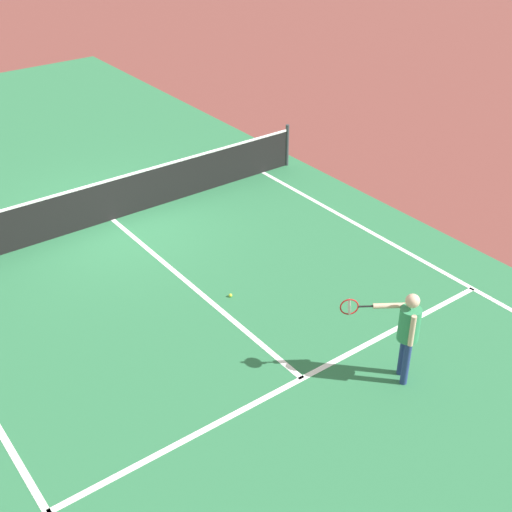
% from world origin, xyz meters
% --- Properties ---
extents(ground_plane, '(60.00, 60.00, 0.00)m').
position_xyz_m(ground_plane, '(0.00, 0.00, 0.00)').
color(ground_plane, brown).
extents(court_surface_inbounds, '(10.62, 24.40, 0.00)m').
position_xyz_m(court_surface_inbounds, '(0.00, 0.00, 0.00)').
color(court_surface_inbounds, '#2D7247').
rests_on(court_surface_inbounds, ground_plane).
extents(line_sideline_left, '(0.10, 11.89, 0.01)m').
position_xyz_m(line_sideline_left, '(-4.11, -5.95, 0.00)').
color(line_sideline_left, white).
rests_on(line_sideline_left, ground_plane).
extents(line_sideline_right, '(0.10, 11.89, 0.01)m').
position_xyz_m(line_sideline_right, '(4.11, -5.95, 0.00)').
color(line_sideline_right, white).
rests_on(line_sideline_right, ground_plane).
extents(line_service_near, '(8.22, 0.10, 0.01)m').
position_xyz_m(line_service_near, '(0.00, -6.40, 0.00)').
color(line_service_near, white).
rests_on(line_service_near, ground_plane).
extents(line_center_service, '(0.10, 6.40, 0.01)m').
position_xyz_m(line_center_service, '(0.00, -3.20, 0.00)').
color(line_center_service, white).
rests_on(line_center_service, ground_plane).
extents(net, '(9.82, 0.09, 1.07)m').
position_xyz_m(net, '(0.00, 0.00, 0.49)').
color(net, '#33383D').
rests_on(net, ground_plane).
extents(player_near, '(0.91, 0.91, 1.56)m').
position_xyz_m(player_near, '(1.22, -7.29, 0.96)').
color(player_near, navy).
rests_on(player_near, ground_plane).
extents(tennis_ball_mid_court, '(0.07, 0.07, 0.07)m').
position_xyz_m(tennis_ball_mid_court, '(0.38, -3.94, 0.03)').
color(tennis_ball_mid_court, '#CCE033').
rests_on(tennis_ball_mid_court, ground_plane).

